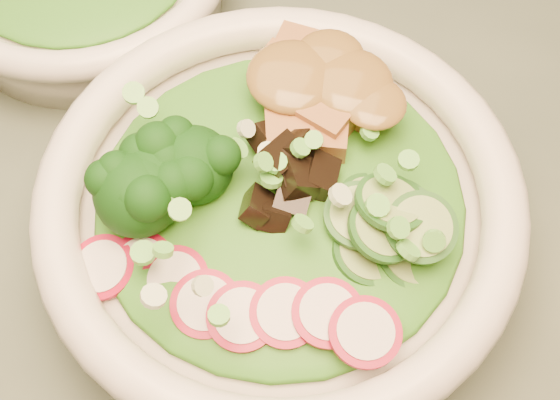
% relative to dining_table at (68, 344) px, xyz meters
% --- Properties ---
extents(dining_table, '(1.20, 0.80, 0.75)m').
position_rel_dining_table_xyz_m(dining_table, '(0.00, 0.00, 0.00)').
color(dining_table, black).
rests_on(dining_table, ground).
extents(salad_bowl, '(0.30, 0.30, 0.08)m').
position_rel_dining_table_xyz_m(salad_bowl, '(0.15, 0.08, 0.16)').
color(salad_bowl, white).
rests_on(salad_bowl, dining_table).
extents(lettuce_bed, '(0.23, 0.23, 0.03)m').
position_rel_dining_table_xyz_m(lettuce_bed, '(0.15, 0.08, 0.18)').
color(lettuce_bed, '#2F6C16').
rests_on(lettuce_bed, salad_bowl).
extents(broccoli_florets, '(0.10, 0.09, 0.05)m').
position_rel_dining_table_xyz_m(broccoli_florets, '(0.08, 0.08, 0.20)').
color(broccoli_florets, black).
rests_on(broccoli_florets, salad_bowl).
extents(radish_slices, '(0.13, 0.06, 0.02)m').
position_rel_dining_table_xyz_m(radish_slices, '(0.16, 0.01, 0.19)').
color(radish_slices, maroon).
rests_on(radish_slices, salad_bowl).
extents(cucumber_slices, '(0.09, 0.09, 0.04)m').
position_rel_dining_table_xyz_m(cucumber_slices, '(0.22, 0.08, 0.19)').
color(cucumber_slices, '#8DB162').
rests_on(cucumber_slices, salad_bowl).
extents(mushroom_heap, '(0.09, 0.09, 0.04)m').
position_rel_dining_table_xyz_m(mushroom_heap, '(0.15, 0.09, 0.20)').
color(mushroom_heap, black).
rests_on(mushroom_heap, salad_bowl).
extents(tofu_cubes, '(0.11, 0.08, 0.04)m').
position_rel_dining_table_xyz_m(tofu_cubes, '(0.15, 0.15, 0.19)').
color(tofu_cubes, '#996133').
rests_on(tofu_cubes, salad_bowl).
extents(peanut_sauce, '(0.08, 0.06, 0.02)m').
position_rel_dining_table_xyz_m(peanut_sauce, '(0.15, 0.15, 0.21)').
color(peanut_sauce, brown).
rests_on(peanut_sauce, tofu_cubes).
extents(scallion_garnish, '(0.21, 0.21, 0.03)m').
position_rel_dining_table_xyz_m(scallion_garnish, '(0.15, 0.08, 0.21)').
color(scallion_garnish, '#62C043').
rests_on(scallion_garnish, salad_bowl).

